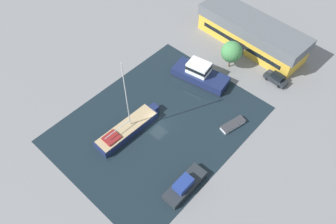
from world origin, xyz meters
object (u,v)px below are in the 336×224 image
Objects in this scene: parked_car at (276,78)px; sailboat_moored at (128,129)px; warehouse_building at (252,33)px; cabin_boat at (185,185)px; quay_tree_near_building at (232,52)px; small_dinghy at (233,125)px; motor_cruiser at (200,74)px.

parked_car is 29.78m from sailboat_moored.
warehouse_building is 36.24m from cabin_boat.
sailboat_moored is 13.84m from cabin_boat.
parked_car is 28.49m from cabin_boat.
warehouse_building is 8.58m from quay_tree_near_building.
sailboat_moored reaches higher than small_dinghy.
quay_tree_near_building is 9.87m from parked_car.
parked_car is 0.31× the size of sailboat_moored.
cabin_boat is at bearing -156.18° from motor_cruiser.
quay_tree_near_building is 1.22× the size of small_dinghy.
sailboat_moored is (-3.29, -24.51, -3.04)m from quay_tree_near_building.
parked_car is at bearing 92.81° from cabin_boat.
quay_tree_near_building is 28.07m from cabin_boat.
warehouse_building is at bearing 63.80° from parked_car.
quay_tree_near_building is at bearing 110.58° from parked_car.
small_dinghy is (12.45, 12.93, -0.44)m from sailboat_moored.
warehouse_building is at bearing 108.18° from cabin_boat.
small_dinghy is (10.00, -20.08, -2.60)m from warehouse_building.
motor_cruiser is at bearing 88.43° from sailboat_moored.
quay_tree_near_building is at bearing -27.68° from motor_cruiser.
parked_car is 0.63× the size of cabin_boat.
sailboat_moored is 1.34× the size of motor_cruiser.
parked_car is (9.06, 2.59, -2.95)m from quay_tree_near_building.
parked_car is at bearing 67.51° from sailboat_moored.
sailboat_moored is at bearing 166.85° from motor_cruiser.
warehouse_building is 11.71m from parked_car.
sailboat_moored is (-2.46, -33.00, -2.17)m from warehouse_building.
small_dinghy is at bearing -60.06° from warehouse_building.
warehouse_building is 15.29m from motor_cruiser.
sailboat_moored reaches higher than warehouse_building.
sailboat_moored is 3.14× the size of small_dinghy.
sailboat_moored reaches higher than motor_cruiser.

